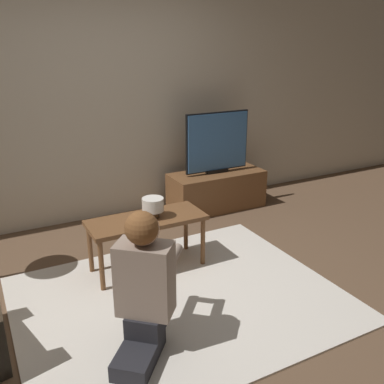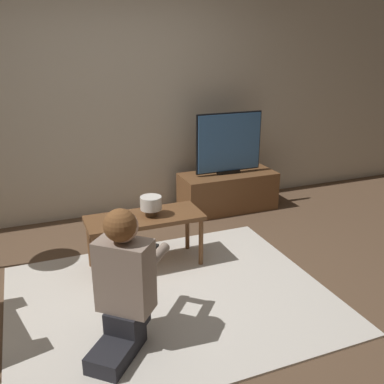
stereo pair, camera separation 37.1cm
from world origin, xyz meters
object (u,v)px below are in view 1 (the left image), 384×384
object	(u,v)px
coffee_table	(147,224)
table_lamp	(153,206)
tv	(217,142)
person_kneeling	(144,282)

from	to	relation	value
coffee_table	table_lamp	xyz separation A→B (m)	(0.06, -0.01, 0.16)
tv	person_kneeling	distance (m)	2.55
tv	person_kneeling	world-z (taller)	tv
tv	table_lamp	size ratio (longest dim) A/B	4.37
coffee_table	person_kneeling	world-z (taller)	person_kneeling
tv	person_kneeling	bearing A→B (deg)	-131.05
tv	coffee_table	distance (m)	1.63
table_lamp	coffee_table	bearing A→B (deg)	168.82
person_kneeling	table_lamp	bearing A→B (deg)	-74.93
tv	coffee_table	xyz separation A→B (m)	(-1.26, -0.97, -0.37)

